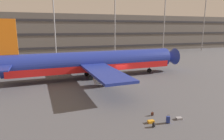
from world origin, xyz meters
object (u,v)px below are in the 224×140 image
backpack_silver (152,114)px  backpack_small (154,125)px  airliner (93,62)px  suitcase_black (151,122)px  suitcase_laid_flat (179,118)px  suitcase_orange (168,120)px

backpack_silver → backpack_small: size_ratio=0.90×
airliner → suitcase_black: airliner is taller
suitcase_black → backpack_silver: (1.00, 1.43, 0.07)m
suitcase_black → suitcase_laid_flat: bearing=-5.2°
suitcase_orange → suitcase_black: suitcase_orange is taller
suitcase_orange → backpack_silver: size_ratio=1.91×
backpack_silver → backpack_small: (-1.18, -2.28, 0.03)m
airliner → backpack_silver: bearing=-84.1°
backpack_small → backpack_silver: bearing=62.7°
suitcase_black → airliner: bearing=92.6°
suitcase_orange → backpack_small: (-1.74, -0.25, -0.15)m
airliner → backpack_silver: size_ratio=79.49×
suitcase_orange → backpack_silver: suitcase_orange is taller
airliner → backpack_small: size_ratio=71.54×
airliner → suitcase_black: size_ratio=54.02×
suitcase_laid_flat → backpack_silver: size_ratio=1.44×
airliner → backpack_small: 20.94m
suitcase_orange → suitcase_laid_flat: bearing=11.2°
suitcase_black → backpack_silver: backpack_silver is taller
backpack_silver → backpack_small: 2.57m
suitcase_orange → backpack_silver: (-0.57, 2.03, -0.17)m
suitcase_orange → suitcase_black: size_ratio=1.30×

